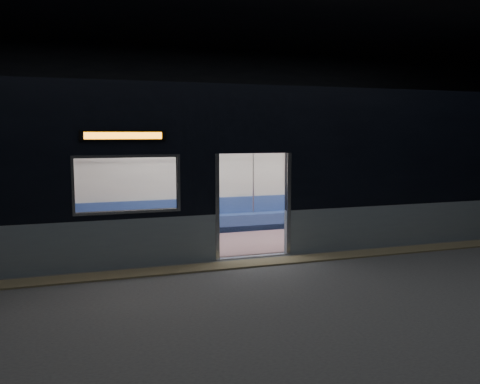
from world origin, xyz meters
TOP-DOWN VIEW (x-y plane):
  - station_floor at (0.00, 0.00)m, footprint 24.00×14.00m
  - station_envelope at (0.00, 0.00)m, footprint 24.00×14.00m
  - tactile_strip at (0.00, 0.55)m, footprint 22.80×0.50m
  - metro_car at (-0.00, 2.54)m, footprint 18.00×3.04m
  - passenger at (2.65, 3.55)m, footprint 0.41×0.69m
  - handbag at (2.66, 3.33)m, footprint 0.31×0.28m
  - transit_map at (2.52, 3.85)m, footprint 1.12×0.03m

SIDE VIEW (x-z plane):
  - station_floor at x=0.00m, z-range -0.01..0.00m
  - tactile_strip at x=0.00m, z-range 0.00..0.03m
  - handbag at x=2.66m, z-range 0.60..0.75m
  - passenger at x=2.65m, z-range 0.11..1.46m
  - transit_map at x=2.52m, z-range 1.15..1.88m
  - metro_car at x=0.00m, z-range 0.17..3.52m
  - station_envelope at x=0.00m, z-range 1.16..6.16m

